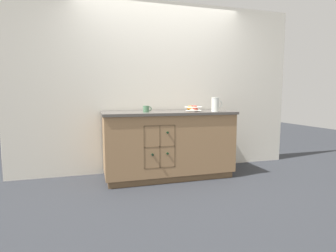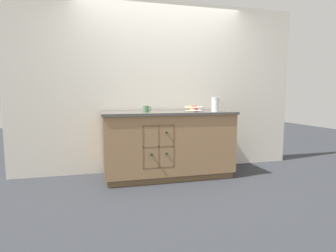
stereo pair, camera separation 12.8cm
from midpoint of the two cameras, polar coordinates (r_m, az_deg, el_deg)
The scene contains 6 objects.
ground_plane at distance 3.83m, azimuth 0.97°, elevation -10.84°, with size 14.00×14.00×0.00m, color #2D3035.
back_wall at distance 4.06m, azimuth -0.52°, elevation 8.39°, with size 4.40×0.06×2.55m, color silver.
kitchen_island at distance 3.71m, azimuth 0.97°, elevation -3.90°, with size 1.81×0.74×0.93m.
fruit_bowl at distance 3.66m, azimuth 6.56°, elevation 3.82°, with size 0.25×0.25×0.09m.
white_pitcher at distance 3.66m, azimuth 11.31°, elevation 4.64°, with size 0.16×0.11×0.19m.
ceramic_mug at distance 3.53m, azimuth -3.77°, elevation 3.73°, with size 0.12×0.08×0.09m.
Camera 2 is at (-0.89, -3.55, 1.14)m, focal length 28.00 mm.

